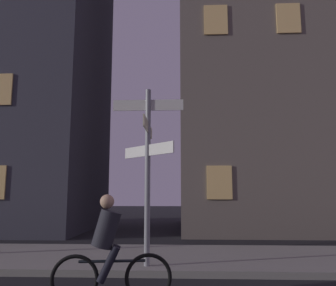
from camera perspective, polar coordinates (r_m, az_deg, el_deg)
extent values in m
cube|color=gray|center=(8.66, -6.20, -18.78)|extent=(40.00, 3.29, 0.14)
cylinder|color=gray|center=(7.26, -3.49, -5.35)|extent=(0.12, 0.12, 3.76)
cube|color=white|center=(7.50, -3.38, 6.42)|extent=(1.55, 0.03, 0.24)
cube|color=beige|center=(7.38, -3.42, 2.62)|extent=(0.03, 1.63, 0.24)
cube|color=white|center=(7.30, -3.45, -1.26)|extent=(1.18, 1.18, 0.24)
torus|color=black|center=(5.51, -3.34, -21.80)|extent=(0.72, 0.16, 0.72)
torus|color=black|center=(5.58, -15.55, -21.35)|extent=(0.72, 0.16, 0.72)
cylinder|color=black|center=(5.46, -9.43, -19.14)|extent=(1.00, 0.18, 0.04)
cylinder|color=#26262D|center=(5.40, -10.39, -14.14)|extent=(0.49, 0.38, 0.61)
sphere|color=tan|center=(5.37, -10.27, -9.74)|extent=(0.22, 0.22, 0.22)
cylinder|color=black|center=(5.56, -9.91, -19.25)|extent=(0.35, 0.16, 0.55)
cylinder|color=black|center=(5.38, -10.07, -19.61)|extent=(0.35, 0.16, 0.55)
cube|color=#383842|center=(19.33, -25.46, 18.38)|extent=(8.97, 6.67, 20.17)
cube|color=#F2C672|center=(14.10, -26.55, 8.14)|extent=(0.90, 0.06, 1.20)
cube|color=#6B6056|center=(18.98, 15.63, 21.00)|extent=(8.29, 7.70, 21.72)
cube|color=#F2C672|center=(12.28, 8.70, -6.61)|extent=(0.90, 0.06, 1.20)
cube|color=#F2C672|center=(13.93, 8.10, 19.97)|extent=(0.90, 0.06, 1.20)
cube|color=#F2C672|center=(14.46, 19.72, 19.28)|extent=(0.90, 0.06, 1.20)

